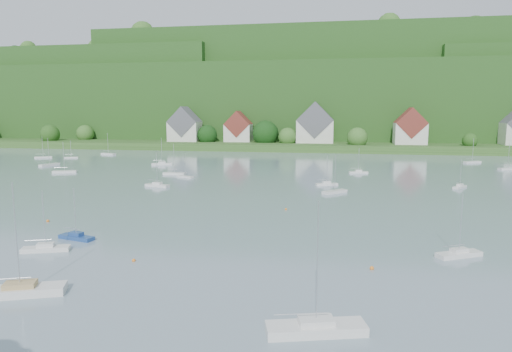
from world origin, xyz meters
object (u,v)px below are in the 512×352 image
at_px(near_sailboat_3, 459,253).
at_px(near_sailboat_4, 316,327).
at_px(near_sailboat_2, 20,290).
at_px(near_sailboat_1, 76,236).
at_px(near_sailboat_6, 46,248).

xyz_separation_m(near_sailboat_3, near_sailboat_4, (-15.92, -21.86, 0.09)).
relative_size(near_sailboat_2, near_sailboat_4, 1.02).
height_order(near_sailboat_1, near_sailboat_3, near_sailboat_3).
relative_size(near_sailboat_1, near_sailboat_3, 0.92).
bearing_deg(near_sailboat_2, near_sailboat_4, -26.30).
height_order(near_sailboat_3, near_sailboat_4, near_sailboat_4).
bearing_deg(near_sailboat_4, near_sailboat_3, 38.37).
relative_size(near_sailboat_1, near_sailboat_2, 0.65).
distance_m(near_sailboat_3, near_sailboat_6, 50.24).
distance_m(near_sailboat_4, near_sailboat_6, 37.13).
distance_m(near_sailboat_2, near_sailboat_6, 14.01).
bearing_deg(near_sailboat_2, near_sailboat_3, 2.82).
bearing_deg(near_sailboat_1, near_sailboat_2, -59.67).
relative_size(near_sailboat_4, near_sailboat_6, 1.39).
bearing_deg(near_sailboat_3, near_sailboat_1, 153.86).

